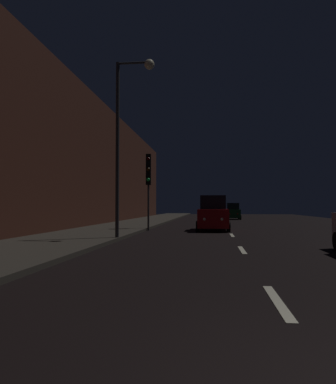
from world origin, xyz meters
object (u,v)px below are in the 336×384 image
object	(u,v)px
traffic_light_far_left	(148,175)
car_distant_taillights	(233,212)
streetlamp_overhead	(127,122)
car_approaching_headlights	(213,214)

from	to	relation	value
traffic_light_far_left	car_distant_taillights	world-z (taller)	traffic_light_far_left
streetlamp_overhead	car_approaching_headlights	xyz separation A→B (m)	(3.70, 7.42, -4.17)
traffic_light_far_left	car_approaching_headlights	distance (m)	4.66
car_approaching_headlights	car_distant_taillights	size ratio (longest dim) A/B	1.16
traffic_light_far_left	streetlamp_overhead	distance (m)	7.00
traffic_light_far_left	streetlamp_overhead	size ratio (longest dim) A/B	0.60
streetlamp_overhead	car_distant_taillights	world-z (taller)	streetlamp_overhead
traffic_light_far_left	car_approaching_headlights	size ratio (longest dim) A/B	1.10
traffic_light_far_left	streetlamp_overhead	bearing A→B (deg)	-3.50
streetlamp_overhead	car_distant_taillights	size ratio (longest dim) A/B	2.15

